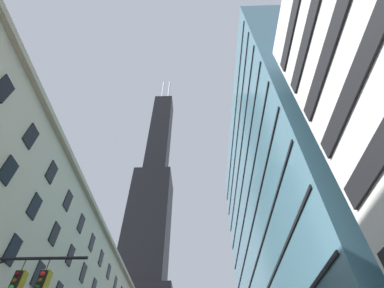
{
  "coord_description": "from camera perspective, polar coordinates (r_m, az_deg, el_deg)",
  "views": [
    {
      "loc": [
        4.36,
        -7.97,
        1.94
      ],
      "look_at": [
        3.36,
        24.63,
        37.25
      ],
      "focal_mm": 25.5,
      "sensor_mm": 36.0,
      "label": 1
    }
  ],
  "objects": [
    {
      "name": "dark_skyscraper",
      "position": [
        115.46,
        -9.82,
        -21.27
      ],
      "size": [
        24.34,
        24.34,
        180.82
      ],
      "color": "black",
      "rests_on": "ground"
    },
    {
      "name": "glass_office_midrise",
      "position": [
        42.19,
        25.15,
        -13.74
      ],
      "size": [
        19.64,
        41.37,
        44.78
      ],
      "color": "teal",
      "rests_on": "ground"
    }
  ]
}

